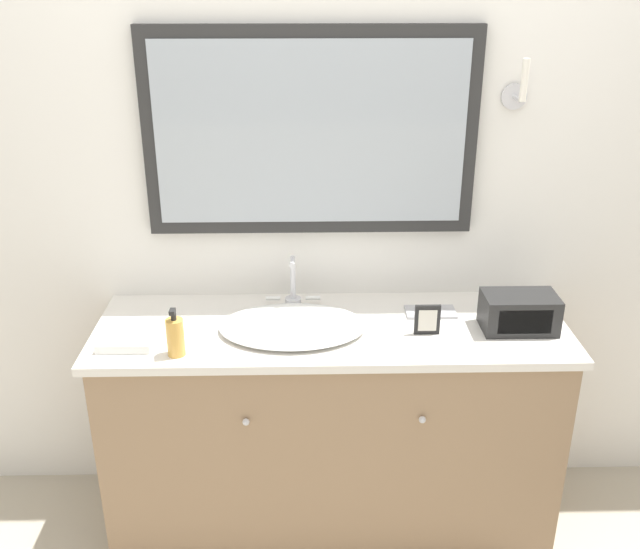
% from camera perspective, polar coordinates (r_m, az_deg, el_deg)
% --- Properties ---
extents(wall_back, '(8.00, 0.18, 2.55)m').
position_cam_1_polar(wall_back, '(2.66, 0.71, 6.99)').
color(wall_back, white).
rests_on(wall_back, ground_plane).
extents(vanity_counter, '(1.68, 0.56, 0.86)m').
position_cam_1_polar(vanity_counter, '(2.76, 0.88, -12.06)').
color(vanity_counter, '#937556').
rests_on(vanity_counter, ground_plane).
extents(sink_basin, '(0.51, 0.41, 0.20)m').
position_cam_1_polar(sink_basin, '(2.51, -2.21, -4.01)').
color(sink_basin, white).
rests_on(sink_basin, vanity_counter).
extents(soap_bottle, '(0.06, 0.06, 0.17)m').
position_cam_1_polar(soap_bottle, '(2.37, -11.50, -4.87)').
color(soap_bottle, gold).
rests_on(soap_bottle, vanity_counter).
extents(appliance_box, '(0.26, 0.15, 0.13)m').
position_cam_1_polar(appliance_box, '(2.58, 15.65, -2.93)').
color(appliance_box, black).
rests_on(appliance_box, vanity_counter).
extents(picture_frame, '(0.09, 0.01, 0.11)m').
position_cam_1_polar(picture_frame, '(2.49, 8.58, -3.60)').
color(picture_frame, black).
rests_on(picture_frame, vanity_counter).
extents(hand_towel_near_sink, '(0.18, 0.12, 0.03)m').
position_cam_1_polar(hand_towel_near_sink, '(2.49, -15.27, -5.22)').
color(hand_towel_near_sink, white).
rests_on(hand_towel_near_sink, vanity_counter).
extents(metal_tray, '(0.18, 0.10, 0.01)m').
position_cam_1_polar(metal_tray, '(2.65, 8.84, -2.98)').
color(metal_tray, '#ADADB2').
rests_on(metal_tray, vanity_counter).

